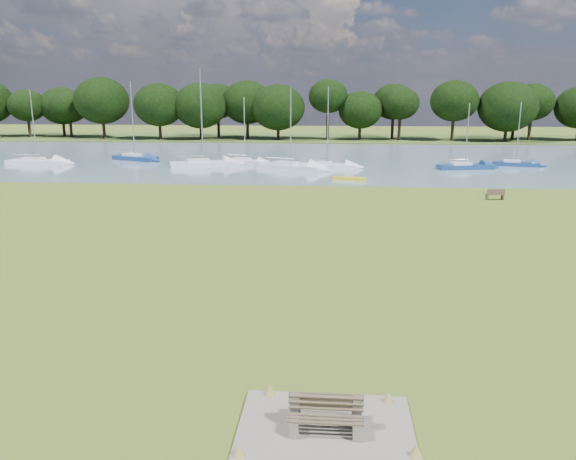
# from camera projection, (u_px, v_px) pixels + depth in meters

# --- Properties ---
(ground) EXTENTS (220.00, 220.00, 0.00)m
(ground) POSITION_uv_depth(u_px,v_px,m) (330.00, 261.00, 26.99)
(ground) COLOR olive
(river) EXTENTS (220.00, 40.00, 0.10)m
(river) POSITION_uv_depth(u_px,v_px,m) (333.00, 159.00, 67.63)
(river) COLOR gray
(river) RESTS_ON ground
(far_bank) EXTENTS (220.00, 20.00, 0.40)m
(far_bank) POSITION_uv_depth(u_px,v_px,m) (333.00, 139.00, 96.66)
(far_bank) COLOR #4C6626
(far_bank) RESTS_ON ground
(concrete_pad) EXTENTS (4.20, 3.20, 0.10)m
(concrete_pad) POSITION_uv_depth(u_px,v_px,m) (326.00, 430.00, 13.43)
(concrete_pad) COLOR gray
(concrete_pad) RESTS_ON ground
(bench_pair) EXTENTS (1.77, 1.04, 0.95)m
(bench_pair) POSITION_uv_depth(u_px,v_px,m) (326.00, 414.00, 13.32)
(bench_pair) COLOR gray
(bench_pair) RESTS_ON concrete_pad
(riverbank_bench) EXTENTS (1.42, 0.57, 0.85)m
(riverbank_bench) POSITION_uv_depth(u_px,v_px,m) (495.00, 194.00, 42.14)
(riverbank_bench) COLOR brown
(riverbank_bench) RESTS_ON ground
(kayak) EXTENTS (3.11, 1.65, 0.30)m
(kayak) POSITION_uv_depth(u_px,v_px,m) (349.00, 179.00, 51.22)
(kayak) COLOR yellow
(kayak) RESTS_ON river
(tree_line) EXTENTS (158.60, 8.48, 10.27)m
(tree_line) POSITION_uv_depth(u_px,v_px,m) (386.00, 103.00, 90.67)
(tree_line) COLOR black
(tree_line) RESTS_ON far_bank
(sailboat_0) EXTENTS (5.93, 2.75, 6.75)m
(sailboat_0) POSITION_uv_depth(u_px,v_px,m) (464.00, 165.00, 58.57)
(sailboat_0) COLOR navy
(sailboat_0) RESTS_ON river
(sailboat_1) EXTENTS (6.00, 3.88, 9.03)m
(sailboat_1) POSITION_uv_depth(u_px,v_px,m) (135.00, 156.00, 66.02)
(sailboat_1) COLOR navy
(sailboat_1) RESTS_ON river
(sailboat_2) EXTENTS (7.35, 4.69, 8.25)m
(sailboat_2) POSITION_uv_depth(u_px,v_px,m) (290.00, 165.00, 58.44)
(sailboat_2) COLOR white
(sailboat_2) RESTS_ON river
(sailboat_3) EXTENTS (5.06, 2.58, 6.79)m
(sailboat_3) POSITION_uv_depth(u_px,v_px,m) (515.00, 162.00, 61.03)
(sailboat_3) COLOR navy
(sailboat_3) RESTS_ON river
(sailboat_4) EXTENTS (5.95, 1.84, 8.36)m
(sailboat_4) POSITION_uv_depth(u_px,v_px,m) (327.00, 164.00, 59.31)
(sailboat_4) COLOR white
(sailboat_4) RESTS_ON river
(sailboat_5) EXTENTS (6.80, 2.15, 8.09)m
(sailboat_5) POSITION_uv_depth(u_px,v_px,m) (37.00, 160.00, 62.56)
(sailboat_5) COLOR white
(sailboat_5) RESTS_ON river
(sailboat_6) EXTENTS (7.19, 4.25, 10.27)m
(sailboat_6) POSITION_uv_depth(u_px,v_px,m) (202.00, 162.00, 60.62)
(sailboat_6) COLOR white
(sailboat_6) RESTS_ON river
(sailboat_9) EXTENTS (5.52, 3.08, 7.30)m
(sailboat_9) POSITION_uv_depth(u_px,v_px,m) (245.00, 160.00, 62.74)
(sailboat_9) COLOR white
(sailboat_9) RESTS_ON river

